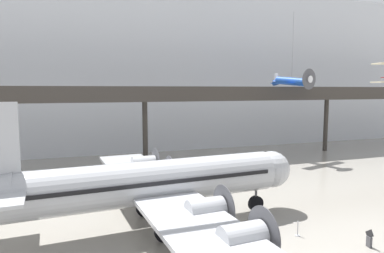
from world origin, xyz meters
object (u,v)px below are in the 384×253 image
stanchion_barrier (298,231)px  info_sign_pedestal (369,240)px  airliner_silver_main (148,184)px  suspended_plane_blue_trainer (292,82)px

stanchion_barrier → info_sign_pedestal: size_ratio=0.87×
airliner_silver_main → suspended_plane_blue_trainer: bearing=32.3°
suspended_plane_blue_trainer → info_sign_pedestal: (-12.02, -25.69, -10.78)m
info_sign_pedestal → stanchion_barrier: bearing=147.7°
suspended_plane_blue_trainer → info_sign_pedestal: size_ratio=8.72×
suspended_plane_blue_trainer → stanchion_barrier: 29.49m
airliner_silver_main → info_sign_pedestal: bearing=-34.6°
info_sign_pedestal → suspended_plane_blue_trainer: bearing=74.7°
airliner_silver_main → suspended_plane_blue_trainer: size_ratio=2.62×
airliner_silver_main → info_sign_pedestal: (12.77, -7.59, -2.91)m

